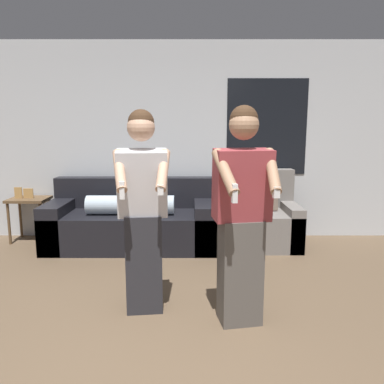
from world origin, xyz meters
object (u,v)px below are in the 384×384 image
(couch, at_px, (135,222))
(person_right, at_px, (243,216))
(side_table, at_px, (31,205))
(armchair, at_px, (265,220))
(person_left, at_px, (145,211))

(couch, bearing_deg, person_right, -59.50)
(couch, relative_size, side_table, 2.90)
(couch, relative_size, armchair, 2.21)
(armchair, relative_size, person_left, 0.58)
(armchair, distance_m, person_right, 2.16)
(armchair, distance_m, side_table, 3.18)
(couch, distance_m, person_right, 2.35)
(person_right, bearing_deg, side_table, 140.00)
(side_table, bearing_deg, person_left, -47.52)
(couch, relative_size, person_right, 1.27)
(couch, distance_m, person_left, 1.89)
(couch, xyz_separation_m, armchair, (1.72, 0.05, 0.01))
(side_table, relative_size, person_left, 0.44)
(couch, xyz_separation_m, side_table, (-1.45, 0.22, 0.19))
(armchair, height_order, person_right, person_right)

